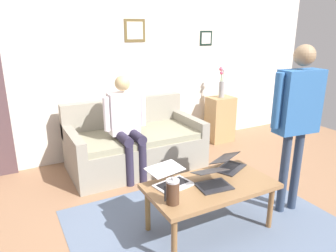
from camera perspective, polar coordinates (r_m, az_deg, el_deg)
The scene contains 13 objects.
ground_plane at distance 3.24m, azimuth 6.20°, elevation -17.10°, with size 7.68×7.68×0.00m, color #986E4F.
area_rug at distance 3.12m, azimuth 8.49°, elevation -18.70°, with size 2.48×2.16×0.01m, color slate.
back_wall at distance 4.67m, azimuth -8.81°, elevation 11.29°, with size 7.04×0.11×2.70m.
couch at distance 4.32m, azimuth -6.07°, elevation -3.40°, with size 1.75×0.94×0.88m.
coffee_table at distance 2.96m, azimuth 7.68°, elevation -11.22°, with size 1.17×0.64×0.47m.
laptop_left at distance 2.90m, azimuth 8.04°, elevation -9.78°, with size 0.33×0.33×0.15m.
laptop_center at distance 2.90m, azimuth 0.48°, elevation -9.60°, with size 0.39×0.40×0.14m.
laptop_right at distance 3.26m, azimuth 10.89°, elevation -6.84°, with size 0.42×0.38×0.14m.
french_press at distance 2.57m, azimuth 0.86°, elevation -11.79°, with size 0.13×0.11×0.24m.
side_shelf at distance 5.31m, azimuth 9.40°, elevation 1.22°, with size 0.42×0.32×0.75m.
flower_vase at distance 5.18m, azimuth 9.67°, elevation 7.25°, with size 0.09×0.09×0.49m.
person_standing at distance 3.25m, azimuth 22.44°, elevation 2.75°, with size 0.59×0.24×1.69m.
person_seated at distance 3.92m, azimuth -7.56°, elevation 0.91°, with size 0.55×0.51×1.28m.
Camera 1 is at (1.55, 2.18, 1.83)m, focal length 33.67 mm.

